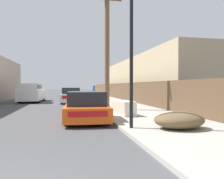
% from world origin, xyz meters
% --- Properties ---
extents(sidewalk_curb, '(4.20, 63.00, 0.12)m').
position_xyz_m(sidewalk_curb, '(5.30, 23.50, 0.06)').
color(sidewalk_curb, '#9E998E').
rests_on(sidewalk_curb, ground).
extents(discarded_fridge, '(0.89, 1.81, 0.73)m').
position_xyz_m(discarded_fridge, '(4.14, 8.24, 0.47)').
color(discarded_fridge, silver).
rests_on(discarded_fridge, sidewalk_curb).
extents(parked_sports_car_red, '(2.07, 4.14, 1.30)m').
position_xyz_m(parked_sports_car_red, '(2.25, 7.53, 0.59)').
color(parked_sports_car_red, '#E05114').
rests_on(parked_sports_car_red, ground).
extents(car_parked_mid, '(2.06, 4.41, 1.40)m').
position_xyz_m(car_parked_mid, '(1.89, 18.20, 0.65)').
color(car_parked_mid, silver).
rests_on(car_parked_mid, ground).
extents(pickup_truck, '(2.16, 5.49, 1.77)m').
position_xyz_m(pickup_truck, '(-1.83, 19.97, 0.89)').
color(pickup_truck, silver).
rests_on(pickup_truck, ground).
extents(utility_pole, '(1.80, 0.30, 7.46)m').
position_xyz_m(utility_pole, '(3.84, 10.91, 3.96)').
color(utility_pole, brown).
rests_on(utility_pole, sidewalk_curb).
extents(street_lamp, '(0.26, 0.26, 4.67)m').
position_xyz_m(street_lamp, '(3.53, 4.89, 2.83)').
color(street_lamp, black).
rests_on(street_lamp, sidewalk_curb).
extents(brush_pile, '(1.72, 1.27, 0.57)m').
position_xyz_m(brush_pile, '(5.06, 4.43, 0.40)').
color(brush_pile, brown).
rests_on(brush_pile, sidewalk_curb).
extents(wooden_fence, '(0.08, 41.52, 1.74)m').
position_xyz_m(wooden_fence, '(7.25, 20.21, 0.99)').
color(wooden_fence, brown).
rests_on(wooden_fence, sidewalk_curb).
extents(building_right_house, '(6.00, 21.19, 4.51)m').
position_xyz_m(building_right_house, '(11.00, 20.43, 2.26)').
color(building_right_house, tan).
rests_on(building_right_house, ground).
extents(pedestrian, '(0.34, 0.34, 1.67)m').
position_xyz_m(pedestrian, '(4.98, 26.13, 0.97)').
color(pedestrian, '#282D42').
rests_on(pedestrian, sidewalk_curb).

